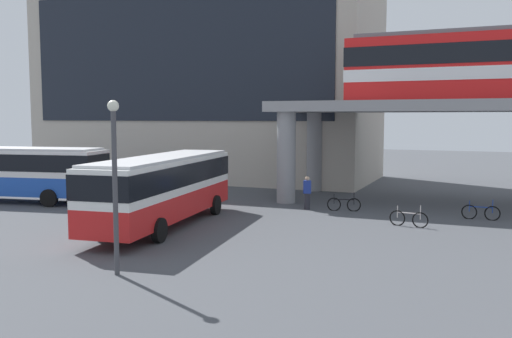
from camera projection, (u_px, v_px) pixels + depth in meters
The scene contains 9 objects.
ground_plane at pixel (225, 207), 30.67m from camera, with size 120.00×120.00×0.00m, color #47494F.
station_building at pixel (206, 72), 45.94m from camera, with size 27.78×11.25×17.56m.
bus_main at pixel (163, 183), 24.98m from camera, with size 3.87×11.27×3.22m.
bus_secondary at pixel (14, 168), 32.31m from camera, with size 11.31×4.44×3.22m.
bicycle_silver at pixel (409, 219), 25.09m from camera, with size 1.78×0.31×1.04m.
bicycle_blue at pixel (481, 212), 26.77m from camera, with size 1.79×0.06×1.04m.
bicycle_black at pixel (344, 204), 29.27m from camera, with size 1.76×0.45×1.04m.
pedestrian_near_building at pixel (307, 194), 29.72m from camera, with size 0.44×0.32×1.81m.
lamp_post at pixel (115, 171), 17.10m from camera, with size 0.36×0.36×5.51m.
Camera 1 is at (13.29, -17.32, 4.97)m, focal length 38.48 mm.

